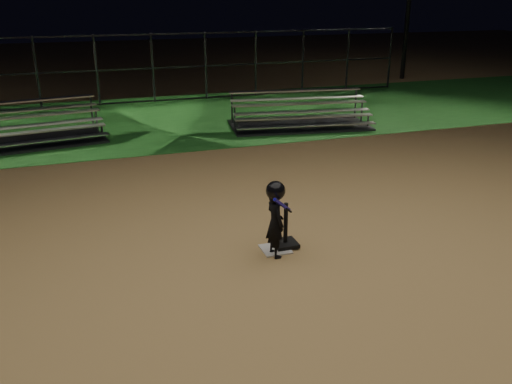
# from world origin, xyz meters

# --- Properties ---
(ground) EXTENTS (80.00, 80.00, 0.00)m
(ground) POSITION_xyz_m (0.00, 0.00, 0.00)
(ground) COLOR tan
(ground) RESTS_ON ground
(grass_strip) EXTENTS (60.00, 8.00, 0.01)m
(grass_strip) POSITION_xyz_m (0.00, 10.00, 0.01)
(grass_strip) COLOR #1E5F1F
(grass_strip) RESTS_ON ground
(home_plate) EXTENTS (0.45, 0.45, 0.02)m
(home_plate) POSITION_xyz_m (0.00, 0.00, 0.01)
(home_plate) COLOR beige
(home_plate) RESTS_ON ground
(batting_tee) EXTENTS (0.38, 0.38, 0.75)m
(batting_tee) POSITION_xyz_m (0.19, 0.06, 0.16)
(batting_tee) COLOR black
(batting_tee) RESTS_ON home_plate
(child_batter) EXTENTS (0.45, 0.56, 1.25)m
(child_batter) POSITION_xyz_m (-0.08, -0.18, 0.66)
(child_batter) COLOR black
(child_batter) RESTS_ON ground
(bleacher_left) EXTENTS (4.66, 2.79, 1.07)m
(bleacher_left) POSITION_xyz_m (-4.38, 8.21, 0.22)
(bleacher_left) COLOR #B4B3B8
(bleacher_left) RESTS_ON ground
(bleacher_right) EXTENTS (4.44, 2.62, 1.03)m
(bleacher_right) POSITION_xyz_m (3.65, 7.66, 0.21)
(bleacher_right) COLOR #BABBBF
(bleacher_right) RESTS_ON ground
(backstop_fence) EXTENTS (20.08, 0.08, 2.50)m
(backstop_fence) POSITION_xyz_m (0.00, 13.00, 1.25)
(backstop_fence) COLOR #38383D
(backstop_fence) RESTS_ON ground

